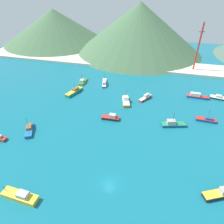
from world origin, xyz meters
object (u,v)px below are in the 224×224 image
at_px(fishing_boat_11, 104,83).
at_px(fishing_boat_5, 146,97).
at_px(fishing_boat_1, 221,193).
at_px(fishing_boat_6, 20,196).
at_px(fishing_boat_8, 74,91).
at_px(fishing_boat_9, 83,81).
at_px(fishing_boat_2, 220,98).
at_px(fishing_boat_4, 206,120).
at_px(fishing_boat_7, 126,101).
at_px(fishing_boat_0, 111,117).
at_px(radio_tower, 198,48).
at_px(fishing_boat_14, 29,130).
at_px(fishing_boat_3, 173,124).
at_px(fishing_boat_12, 197,96).

bearing_deg(fishing_boat_11, fishing_boat_5, -23.92).
xyz_separation_m(fishing_boat_1, fishing_boat_6, (-50.81, -14.44, -0.01)).
bearing_deg(fishing_boat_8, fishing_boat_9, 92.36).
distance_m(fishing_boat_2, fishing_boat_9, 71.64).
xyz_separation_m(fishing_boat_4, fishing_boat_7, (-34.71, 5.87, 0.24)).
bearing_deg(fishing_boat_11, fishing_boat_7, -46.84).
relative_size(fishing_boat_2, fishing_boat_5, 1.22).
distance_m(fishing_boat_4, fishing_boat_7, 35.21).
bearing_deg(fishing_boat_0, fishing_boat_4, 13.08).
xyz_separation_m(fishing_boat_11, radio_tower, (49.04, 33.44, 13.92)).
bearing_deg(fishing_boat_1, fishing_boat_4, 88.92).
bearing_deg(fishing_boat_9, fishing_boat_14, -94.07).
height_order(fishing_boat_3, radio_tower, radio_tower).
bearing_deg(radio_tower, fishing_boat_6, -115.54).
bearing_deg(fishing_boat_6, fishing_boat_12, 54.30).
height_order(fishing_boat_2, fishing_boat_11, fishing_boat_11).
distance_m(fishing_boat_0, fishing_boat_9, 38.89).
xyz_separation_m(fishing_boat_7, fishing_boat_9, (-27.94, 15.38, -0.17)).
relative_size(fishing_boat_5, fishing_boat_14, 0.93).
bearing_deg(fishing_boat_0, fishing_boat_5, 60.12).
bearing_deg(fishing_boat_12, fishing_boat_4, -84.11).
bearing_deg(fishing_boat_1, fishing_boat_3, 114.17).
xyz_separation_m(fishing_boat_5, fishing_boat_14, (-39.74, -36.14, -0.08)).
distance_m(fishing_boat_1, fishing_boat_9, 83.55).
bearing_deg(fishing_boat_1, fishing_boat_2, 80.20).
distance_m(fishing_boat_11, fishing_boat_14, 49.37).
height_order(fishing_boat_0, radio_tower, radio_tower).
xyz_separation_m(fishing_boat_2, fishing_boat_4, (-8.99, -21.06, 0.10)).
distance_m(fishing_boat_3, fishing_boat_5, 22.56).
bearing_deg(fishing_boat_12, fishing_boat_9, 178.43).
bearing_deg(fishing_boat_2, radio_tower, 106.36).
bearing_deg(fishing_boat_2, fishing_boat_7, -160.83).
distance_m(fishing_boat_8, radio_tower, 78.42).
distance_m(fishing_boat_8, fishing_boat_11, 18.35).
distance_m(fishing_boat_9, radio_tower, 71.89).
bearing_deg(fishing_boat_9, radio_tower, 29.44).
xyz_separation_m(fishing_boat_4, fishing_boat_5, (-26.16, 11.77, 0.15)).
bearing_deg(fishing_boat_6, fishing_boat_14, 120.16).
relative_size(fishing_boat_6, fishing_boat_12, 0.98).
distance_m(fishing_boat_5, radio_tower, 52.56).
height_order(fishing_boat_0, fishing_boat_3, fishing_boat_3).
relative_size(fishing_boat_5, fishing_boat_11, 0.74).
distance_m(fishing_boat_8, fishing_boat_9, 12.80).
height_order(fishing_boat_5, fishing_boat_7, fishing_boat_7).
xyz_separation_m(fishing_boat_0, fishing_boat_1, (37.33, -25.95, 0.03)).
bearing_deg(fishing_boat_9, fishing_boat_7, -28.83).
distance_m(fishing_boat_4, fishing_boat_6, 71.21).
relative_size(fishing_boat_2, fishing_boat_7, 1.06).
bearing_deg(fishing_boat_3, fishing_boat_0, -175.15).
bearing_deg(fishing_boat_12, fishing_boat_1, -88.56).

